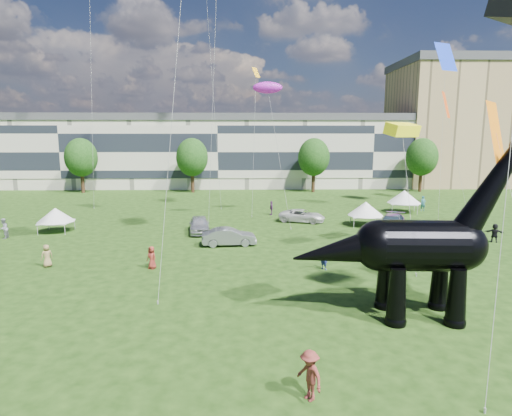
{
  "coord_description": "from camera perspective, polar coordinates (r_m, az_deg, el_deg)",
  "views": [
    {
      "loc": [
        -3.28,
        -17.49,
        9.34
      ],
      "look_at": [
        -2.64,
        8.0,
        5.0
      ],
      "focal_mm": 30.0,
      "sensor_mm": 36.0,
      "label": 1
    }
  ],
  "objects": [
    {
      "name": "ground",
      "position": [
        20.1,
        8.56,
        -18.15
      ],
      "size": [
        220.0,
        220.0,
        0.0
      ],
      "primitive_type": "plane",
      "color": "#16330C",
      "rests_on": "ground"
    },
    {
      "name": "terrace_row",
      "position": [
        79.7,
        -4.86,
        7.23
      ],
      "size": [
        78.0,
        11.0,
        12.0
      ],
      "primitive_type": "cube",
      "color": "beige",
      "rests_on": "ground"
    },
    {
      "name": "apartment_block",
      "position": [
        93.16,
        26.67,
        9.68
      ],
      "size": [
        28.0,
        18.0,
        22.0
      ],
      "primitive_type": "cube",
      "color": "tan",
      "rests_on": "ground"
    },
    {
      "name": "tree_far_left",
      "position": [
        75.44,
        -22.32,
        6.63
      ],
      "size": [
        5.2,
        5.2,
        9.44
      ],
      "color": "#382314",
      "rests_on": "ground"
    },
    {
      "name": "tree_mid_left",
      "position": [
        71.09,
        -8.54,
        7.1
      ],
      "size": [
        5.2,
        5.2,
        9.44
      ],
      "color": "#382314",
      "rests_on": "ground"
    },
    {
      "name": "tree_mid_right",
      "position": [
        71.45,
        7.72,
        7.14
      ],
      "size": [
        5.2,
        5.2,
        9.44
      ],
      "color": "#382314",
      "rests_on": "ground"
    },
    {
      "name": "tree_far_right",
      "position": [
        76.39,
        21.27,
        6.73
      ],
      "size": [
        5.2,
        5.2,
        9.44
      ],
      "color": "#382314",
      "rests_on": "ground"
    },
    {
      "name": "dinosaur_sculpture",
      "position": [
        23.3,
        20.03,
        -5.11
      ],
      "size": [
        11.78,
        3.37,
        9.63
      ],
      "rotation": [
        0.0,
        0.0,
        -0.05
      ],
      "color": "black",
      "rests_on": "ground"
    },
    {
      "name": "car_silver",
      "position": [
        41.83,
        -7.57,
        -2.19
      ],
      "size": [
        2.52,
        4.96,
        1.62
      ],
      "primitive_type": "imported",
      "rotation": [
        0.0,
        0.0,
        0.13
      ],
      "color": "silver",
      "rests_on": "ground"
    },
    {
      "name": "car_grey",
      "position": [
        36.77,
        -3.61,
        -3.85
      ],
      "size": [
        4.75,
        2.01,
        1.52
      ],
      "primitive_type": "imported",
      "rotation": [
        0.0,
        0.0,
        1.66
      ],
      "color": "gray",
      "rests_on": "ground"
    },
    {
      "name": "car_white",
      "position": [
        46.81,
        6.16,
        -1.04
      ],
      "size": [
        5.43,
        3.76,
        1.38
      ],
      "primitive_type": "imported",
      "rotation": [
        0.0,
        0.0,
        1.24
      ],
      "color": "silver",
      "rests_on": "ground"
    },
    {
      "name": "car_dark",
      "position": [
        44.16,
        17.66,
        -1.93
      ],
      "size": [
        4.53,
        6.02,
        1.62
      ],
      "primitive_type": "imported",
      "rotation": [
        0.0,
        0.0,
        -0.46
      ],
      "color": "#595960",
      "rests_on": "ground"
    },
    {
      "name": "gazebo_near",
      "position": [
        46.01,
        14.4,
        -0.11
      ],
      "size": [
        4.01,
        4.01,
        2.53
      ],
      "rotation": [
        0.0,
        0.0,
        -0.11
      ],
      "color": "white",
      "rests_on": "ground"
    },
    {
      "name": "gazebo_far",
      "position": [
        55.26,
        19.14,
        1.41
      ],
      "size": [
        4.78,
        4.78,
        2.73
      ],
      "rotation": [
        0.0,
        0.0,
        -0.26
      ],
      "color": "white",
      "rests_on": "ground"
    },
    {
      "name": "gazebo_left",
      "position": [
        45.9,
        -25.16,
        -0.86
      ],
      "size": [
        3.55,
        3.55,
        2.4
      ],
      "rotation": [
        0.0,
        0.0,
        0.03
      ],
      "color": "silver",
      "rests_on": "ground"
    },
    {
      "name": "visitors",
      "position": [
        34.38,
        3.45,
        -4.59
      ],
      "size": [
        45.33,
        39.28,
        1.88
      ],
      "color": "maroon",
      "rests_on": "ground"
    },
    {
      "name": "kites",
      "position": [
        30.13,
        -5.64,
        23.68
      ],
      "size": [
        63.87,
        52.37,
        31.27
      ],
      "color": "#D5450E",
      "rests_on": "ground"
    }
  ]
}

